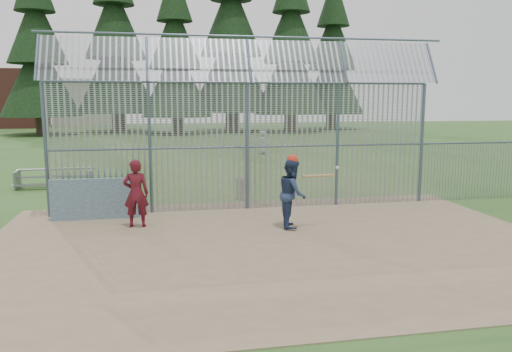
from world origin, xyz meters
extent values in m
plane|color=#2D511E|center=(0.00, 0.00, 0.00)|extent=(120.00, 120.00, 0.00)
cube|color=#756047|center=(0.00, -0.50, 0.01)|extent=(14.00, 10.00, 0.02)
cube|color=#38566B|center=(-4.60, 2.90, 0.62)|extent=(2.50, 0.12, 1.20)
imported|color=navy|center=(0.80, 0.96, 0.96)|extent=(0.86, 1.02, 1.87)
imported|color=maroon|center=(-3.38, 1.79, 0.95)|extent=(0.72, 0.50, 1.87)
imported|color=gray|center=(3.67, 18.99, 0.76)|extent=(0.83, 0.63, 1.52)
imported|color=slate|center=(2.25, 17.38, 0.45)|extent=(0.55, 0.50, 0.90)
sphere|color=red|center=(0.80, 0.96, 1.87)|extent=(0.30, 0.30, 0.30)
cylinder|color=#AA7F4C|center=(1.50, 0.81, 1.45)|extent=(0.85, 0.12, 0.07)
sphere|color=#AA7F4C|center=(1.07, 0.81, 1.45)|extent=(0.09, 0.09, 0.09)
sphere|color=white|center=(2.11, 1.05, 1.62)|extent=(0.09, 0.09, 0.09)
cylinder|color=gray|center=(0.13, 5.07, 0.35)|extent=(0.52, 0.52, 0.70)
cylinder|color=#9EA0A5|center=(0.13, 5.07, 0.72)|extent=(0.56, 0.56, 0.05)
sphere|color=#9EA0A5|center=(0.13, 5.07, 0.77)|extent=(0.10, 0.10, 0.10)
cube|color=slate|center=(-6.85, 8.40, 0.20)|extent=(3.00, 0.25, 0.05)
cube|color=gray|center=(-6.85, 8.75, 0.45)|extent=(3.00, 0.25, 0.05)
cube|color=slate|center=(-6.85, 9.10, 0.70)|extent=(3.00, 0.25, 0.05)
cube|color=slate|center=(-8.25, 8.75, 0.35)|extent=(0.06, 0.90, 0.70)
cube|color=gray|center=(-5.45, 8.75, 0.35)|extent=(0.06, 0.90, 0.70)
cylinder|color=#47566B|center=(-6.00, 3.50, 2.00)|extent=(0.10, 0.10, 4.00)
cylinder|color=#47566B|center=(-3.00, 3.50, 2.00)|extent=(0.10, 0.10, 4.00)
cylinder|color=#47566B|center=(0.00, 3.50, 2.00)|extent=(0.10, 0.10, 4.00)
cylinder|color=#47566B|center=(3.00, 3.50, 2.00)|extent=(0.10, 0.10, 4.00)
cylinder|color=#47566B|center=(6.00, 3.50, 2.00)|extent=(0.10, 0.10, 4.00)
cylinder|color=#47566B|center=(0.00, 3.50, 4.00)|extent=(12.00, 0.07, 0.07)
cylinder|color=#47566B|center=(0.00, 3.50, 2.00)|extent=(12.00, 0.06, 0.06)
cube|color=gray|center=(0.00, 3.50, 2.00)|extent=(12.00, 0.02, 4.00)
cube|color=gray|center=(0.00, 3.12, 4.65)|extent=(12.00, 0.77, 1.31)
cylinder|color=#47566B|center=(6.00, 3.50, 1.00)|extent=(0.08, 0.08, 2.00)
cylinder|color=#332319|center=(-14.00, 40.00, 1.53)|extent=(1.19, 1.19, 3.06)
cone|color=black|center=(-14.00, 40.00, 10.20)|extent=(7.48, 7.48, 13.94)
cylinder|color=#332319|center=(-7.00, 43.00, 1.71)|extent=(1.33, 1.33, 3.42)
cone|color=black|center=(-7.00, 43.00, 11.40)|extent=(8.36, 8.36, 15.58)
cylinder|color=#332319|center=(-1.00, 39.00, 1.44)|extent=(1.12, 1.12, 2.88)
cone|color=black|center=(-1.00, 39.00, 9.60)|extent=(7.04, 7.04, 13.12)
cylinder|color=#332319|center=(5.00, 42.00, 1.80)|extent=(1.40, 1.40, 3.60)
cone|color=black|center=(5.00, 42.00, 12.00)|extent=(8.80, 8.80, 16.40)
cylinder|color=#332319|center=(11.00, 40.00, 1.62)|extent=(1.26, 1.26, 3.24)
cone|color=black|center=(11.00, 40.00, 10.80)|extent=(7.92, 7.92, 14.76)
cylinder|color=#332319|center=(17.00, 44.00, 1.53)|extent=(1.19, 1.19, 3.06)
cone|color=black|center=(17.00, 44.00, 10.20)|extent=(7.48, 7.48, 13.94)
cube|color=brown|center=(-22.00, 55.00, 3.50)|extent=(10.00, 8.00, 7.00)
cube|color=#B2A58C|center=(-12.00, 58.00, 3.00)|extent=(8.00, 7.00, 6.00)
camera|label=1|loc=(-2.68, -11.96, 3.51)|focal=35.00mm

